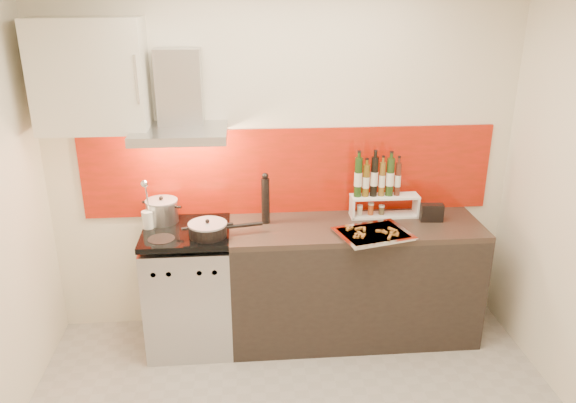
{
  "coord_description": "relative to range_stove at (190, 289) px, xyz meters",
  "views": [
    {
      "loc": [
        -0.29,
        -2.52,
        2.47
      ],
      "look_at": [
        0.0,
        0.95,
        1.15
      ],
      "focal_mm": 35.0,
      "sensor_mm": 36.0,
      "label": 1
    }
  ],
  "objects": [
    {
      "name": "saute_pan",
      "position": [
        0.17,
        -0.12,
        0.52
      ],
      "size": [
        0.5,
        0.26,
        0.12
      ],
      "color": "black",
      "rests_on": "range_stove"
    },
    {
      "name": "step_shelf",
      "position": [
        1.39,
        0.15,
        0.66
      ],
      "size": [
        0.5,
        0.14,
        0.46
      ],
      "color": "white",
      "rests_on": "counter"
    },
    {
      "name": "pepper_mill",
      "position": [
        0.56,
        0.1,
        0.64
      ],
      "size": [
        0.06,
        0.06,
        0.38
      ],
      "color": "black",
      "rests_on": "counter"
    },
    {
      "name": "upper_cabinet",
      "position": [
        -0.55,
        0.13,
        1.51
      ],
      "size": [
        0.7,
        0.35,
        0.72
      ],
      "primitive_type": "cube",
      "color": "beige",
      "rests_on": "back_wall"
    },
    {
      "name": "stock_pot",
      "position": [
        -0.17,
        0.15,
        0.55
      ],
      "size": [
        0.23,
        0.23,
        0.2
      ],
      "color": "#B7B7BA",
      "rests_on": "range_stove"
    },
    {
      "name": "counter",
      "position": [
        1.2,
        0.0,
        0.01
      ],
      "size": [
        1.8,
        0.6,
        0.9
      ],
      "color": "black",
      "rests_on": "ground"
    },
    {
      "name": "range_hood",
      "position": [
        0.0,
        0.14,
        1.3
      ],
      "size": [
        0.62,
        0.5,
        0.61
      ],
      "color": "#B7B7BA",
      "rests_on": "back_wall"
    },
    {
      "name": "caddy_box",
      "position": [
        1.75,
        0.03,
        0.52
      ],
      "size": [
        0.17,
        0.08,
        0.14
      ],
      "primitive_type": "cube",
      "rotation": [
        0.0,
        0.0,
        -0.09
      ],
      "color": "black",
      "rests_on": "counter"
    },
    {
      "name": "back_wall",
      "position": [
        0.7,
        0.3,
        0.86
      ],
      "size": [
        3.4,
        0.02,
        2.6
      ],
      "primitive_type": "cube",
      "color": "silver",
      "rests_on": "ground"
    },
    {
      "name": "utensil_jar",
      "position": [
        -0.26,
        0.04,
        0.57
      ],
      "size": [
        0.08,
        0.12,
        0.38
      ],
      "color": "silver",
      "rests_on": "range_stove"
    },
    {
      "name": "backsplash",
      "position": [
        0.75,
        0.29,
        0.78
      ],
      "size": [
        3.0,
        0.02,
        0.64
      ],
      "primitive_type": "cube",
      "color": "maroon",
      "rests_on": "back_wall"
    },
    {
      "name": "range_stove",
      "position": [
        0.0,
        0.0,
        0.0
      ],
      "size": [
        0.6,
        0.6,
        0.91
      ],
      "color": "#B7B7BA",
      "rests_on": "ground"
    },
    {
      "name": "baking_tray",
      "position": [
        1.28,
        -0.19,
        0.47
      ],
      "size": [
        0.56,
        0.48,
        0.03
      ],
      "color": "silver",
      "rests_on": "counter"
    }
  ]
}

